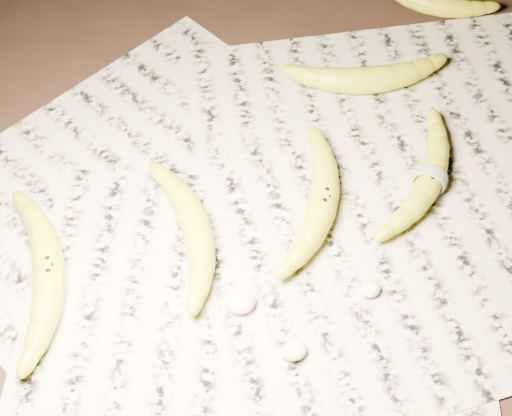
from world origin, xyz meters
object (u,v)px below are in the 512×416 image
object	(u,v)px
banana_left_a	(49,271)
banana_upper_a	(368,78)
banana_center	(323,201)
banana_taped	(431,178)
banana_left_b	(196,227)
banana_upper_b	(436,3)

from	to	relation	value
banana_left_a	banana_upper_a	bearing A→B (deg)	-63.77
banana_left_a	banana_center	world-z (taller)	same
banana_center	banana_taped	distance (m)	0.15
banana_left_b	banana_center	bearing A→B (deg)	-92.23
banana_left_a	banana_upper_b	distance (m)	0.73
banana_center	banana_upper_a	bearing A→B (deg)	-7.09
banana_left_a	banana_upper_b	xyz separation A→B (m)	(0.68, 0.27, -0.00)
banana_left_a	banana_center	bearing A→B (deg)	-84.59
banana_left_a	banana_left_b	world-z (taller)	same
banana_left_a	banana_left_b	bearing A→B (deg)	-81.86
banana_left_b	banana_taped	bearing A→B (deg)	-91.86
banana_upper_b	banana_upper_a	bearing A→B (deg)	-107.90
banana_upper_a	banana_upper_b	bearing A→B (deg)	48.46
banana_upper_b	banana_taped	bearing A→B (deg)	-81.37
banana_center	banana_taped	world-z (taller)	banana_center
banana_left_a	banana_taped	xyz separation A→B (m)	(0.50, -0.04, -0.00)
banana_center	banana_left_b	bearing A→B (deg)	116.53
banana_left_a	banana_taped	size ratio (longest dim) A/B	1.06
banana_taped	banana_left_a	bearing A→B (deg)	131.67
banana_center	banana_upper_a	xyz separation A→B (m)	(0.15, 0.18, 0.00)
banana_left_b	banana_center	xyz separation A→B (m)	(0.16, -0.02, 0.00)
banana_upper_a	banana_upper_b	size ratio (longest dim) A/B	1.29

